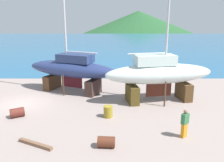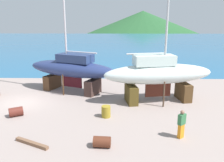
{
  "view_description": "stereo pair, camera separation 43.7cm",
  "coord_description": "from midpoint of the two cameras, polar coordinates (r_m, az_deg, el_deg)",
  "views": [
    {
      "loc": [
        6.87,
        -16.98,
        6.32
      ],
      "look_at": [
        6.92,
        1.78,
        1.3
      ],
      "focal_mm": 37.01,
      "sensor_mm": 36.0,
      "label": 1
    },
    {
      "loc": [
        7.31,
        -16.98,
        6.32
      ],
      "look_at": [
        6.92,
        1.78,
        1.3
      ],
      "focal_mm": 37.01,
      "sensor_mm": 36.0,
      "label": 2
    }
  ],
  "objects": [
    {
      "name": "worker",
      "position": [
        13.35,
        17.71,
        -10.04
      ],
      "size": [
        0.49,
        0.46,
        1.62
      ],
      "rotation": [
        0.0,
        0.0,
        5.4
      ],
      "color": "orange",
      "rests_on": "ground"
    },
    {
      "name": "headland_hill",
      "position": [
        188.3,
        7.62,
        12.92
      ],
      "size": [
        130.23,
        130.23,
        25.72
      ],
      "primitive_type": "cone",
      "color": "#26572D",
      "rests_on": "ground"
    },
    {
      "name": "sailboat_mid_port",
      "position": [
        20.8,
        -9.37,
        3.01
      ],
      "size": [
        8.94,
        5.62,
        14.38
      ],
      "rotation": [
        0.0,
        0.0,
        2.73
      ],
      "color": "#4C311F",
      "rests_on": "ground"
    },
    {
      "name": "timber_short_skew",
      "position": [
        13.04,
        -18.31,
        -14.4
      ],
      "size": [
        2.02,
        1.14,
        0.17
      ],
      "primitive_type": "cube",
      "rotation": [
        0.0,
        0.0,
        2.68
      ],
      "color": "brown",
      "rests_on": "ground"
    },
    {
      "name": "sea_water",
      "position": [
        67.27,
        -4.94,
        9.52
      ],
      "size": [
        156.12,
        83.78,
        0.01
      ],
      "primitive_type": "cube",
      "color": "#246291",
      "rests_on": "ground"
    },
    {
      "name": "barrel_tar_black",
      "position": [
        15.49,
        -0.68,
        -7.55
      ],
      "size": [
        0.83,
        0.83,
        0.77
      ],
      "primitive_type": "cylinder",
      "rotation": [
        0.0,
        0.0,
        2.57
      ],
      "color": "olive",
      "rests_on": "ground"
    },
    {
      "name": "barrel_ochre",
      "position": [
        12.16,
        -1.42,
        -14.79
      ],
      "size": [
        0.92,
        0.63,
        0.57
      ],
      "primitive_type": "cylinder",
      "rotation": [
        1.57,
        0.0,
        4.64
      ],
      "color": "#5B2C1B",
      "rests_on": "ground"
    },
    {
      "name": "ground_plane",
      "position": [
        16.19,
        -25.28,
        -9.54
      ],
      "size": [
        46.39,
        46.39,
        0.0
      ],
      "primitive_type": "plane",
      "color": "gray"
    },
    {
      "name": "barrel_by_slipway",
      "position": [
        16.86,
        -21.95,
        -7.07
      ],
      "size": [
        1.06,
        0.96,
        0.61
      ],
      "primitive_type": "cylinder",
      "rotation": [
        1.57,
        0.0,
        2.08
      ],
      "color": "#5D251D",
      "rests_on": "ground"
    },
    {
      "name": "sailboat_far_slipway",
      "position": [
        18.29,
        12.05,
        1.76
      ],
      "size": [
        8.91,
        3.79,
        14.86
      ],
      "rotation": [
        0.0,
        0.0,
        0.18
      ],
      "color": "#53381E",
      "rests_on": "ground"
    }
  ]
}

